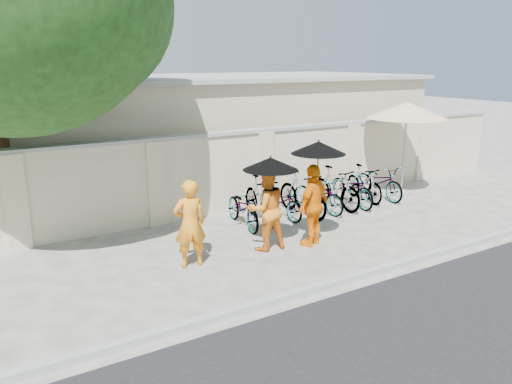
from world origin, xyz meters
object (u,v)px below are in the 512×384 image
patio_umbrella (407,111)px  monk_left (190,224)px  monk_right (313,205)px  monk_center (266,209)px

patio_umbrella → monk_left: bearing=-167.6°
monk_right → monk_left: bearing=-28.4°
monk_left → monk_center: monk_center is taller
monk_center → monk_right: bearing=166.2°
monk_left → patio_umbrella: size_ratio=0.63×
monk_left → patio_umbrella: 7.74m
monk_center → monk_left: bearing=3.9°
monk_center → monk_right: (0.98, -0.31, 0.00)m
monk_center → monk_right: 1.02m
monk_left → monk_right: bearing=-178.8°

